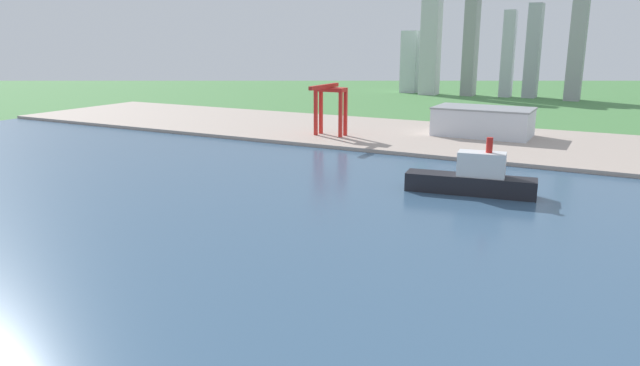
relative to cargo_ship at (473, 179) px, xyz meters
name	(u,v)px	position (x,y,z in m)	size (l,w,h in m)	color
ground_plane	(423,221)	(-7.13, -50.59, -7.34)	(2400.00, 2400.00, 0.00)	#477F43
water_bay	(360,275)	(-7.13, -110.59, -7.27)	(840.00, 360.00, 0.15)	#385675
industrial_pier	(511,143)	(-7.13, 139.41, -6.09)	(840.00, 140.00, 2.50)	#AB9A8D
cargo_ship	(473,179)	(0.00, 0.00, 0.00)	(59.61, 20.00, 26.62)	black
port_crane_red	(329,99)	(-127.36, 103.82, 21.45)	(22.13, 39.90, 36.79)	red
warehouse_main	(483,121)	(-30.57, 155.47, 5.31)	(67.49, 38.64, 20.26)	silver
distant_skyline	(485,49)	(-104.39, 483.18, 50.40)	(223.25, 43.74, 136.10)	silver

